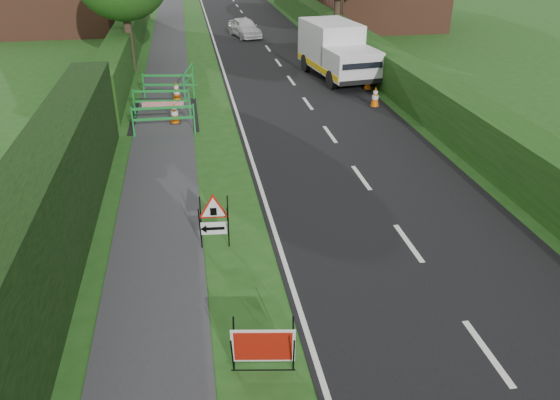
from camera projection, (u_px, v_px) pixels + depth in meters
ground at (308, 281)px, 10.86m from camera, size 120.00×120.00×0.00m
road_surface at (243, 14)px, 41.93m from camera, size 6.00×90.00×0.02m
footpath at (170, 16)px, 41.10m from camera, size 2.00×90.00×0.02m
hedge_west_near at (45, 307)px, 10.11m from camera, size 1.10×18.00×2.50m
hedge_west_far at (131, 54)px, 29.41m from camera, size 1.00×24.00×1.80m
hedge_east at (370, 72)px, 25.87m from camera, size 1.20×50.00×1.50m
red_rect_sign at (263, 347)px, 8.49m from camera, size 1.06×0.74×0.84m
triangle_sign at (212, 217)px, 11.61m from camera, size 0.81×0.81×1.10m
works_van at (336, 50)px, 24.37m from camera, size 2.68×5.38×2.35m
traffic_cone_0 at (375, 97)px, 20.82m from camera, size 0.38×0.38×0.79m
traffic_cone_1 at (368, 81)px, 22.93m from camera, size 0.38×0.38×0.79m
traffic_cone_2 at (338, 69)px, 24.67m from camera, size 0.38×0.38×0.79m
traffic_cone_3 at (174, 113)px, 19.12m from camera, size 0.38×0.38×0.79m
traffic_cone_4 at (177, 91)px, 21.48m from camera, size 0.38×0.38×0.79m
ped_barrier_0 at (163, 116)px, 18.01m from camera, size 2.06×0.35×1.00m
ped_barrier_1 at (161, 99)px, 19.76m from camera, size 2.09×0.61×1.00m
ped_barrier_2 at (168, 83)px, 21.73m from camera, size 2.09×0.70×1.00m
ped_barrier_3 at (189, 77)px, 22.53m from camera, size 0.76×2.09×1.00m
redwhite_plank at (164, 117)px, 19.91m from camera, size 1.49×0.23×0.25m
hatchback_car at (245, 28)px, 33.31m from camera, size 2.03×3.53×1.13m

